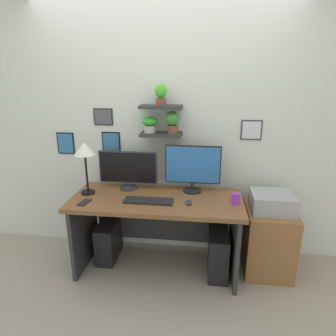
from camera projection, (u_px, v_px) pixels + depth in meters
The scene contains 14 objects.
ground_plane at pixel (157, 267), 2.93m from camera, with size 8.00×8.00×0.00m, color gray.
back_wall_assembly at pixel (163, 126), 2.94m from camera, with size 4.40×0.24×2.70m.
desk at pixel (158, 216), 2.82m from camera, with size 1.58×0.68×0.75m.
monitor_left at pixel (128, 169), 2.89m from camera, with size 0.58×0.18×0.38m.
monitor_right at pixel (193, 167), 2.80m from camera, with size 0.53×0.18×0.46m.
keyboard at pixel (148, 201), 2.63m from camera, with size 0.44×0.14×0.02m, color black.
computer_mouse at pixel (189, 202), 2.58m from camera, with size 0.06×0.09×0.03m, color #2D2D33.
desk_lamp at pixel (85, 152), 2.70m from camera, with size 0.20×0.20×0.50m.
cell_phone at pixel (84, 202), 2.61m from camera, with size 0.07×0.14×0.01m, color black.
pen_cup at pixel (236, 199), 2.57m from camera, with size 0.07×0.07×0.10m, color purple.
drawer_cabinet at pixel (268, 240), 2.82m from camera, with size 0.44×0.50×0.63m, color brown.
printer at pixel (272, 202), 2.70m from camera, with size 0.38×0.34×0.17m, color #9E9EA3.
computer_tower_left at pixel (109, 240), 3.05m from camera, with size 0.18×0.40×0.39m, color black.
computer_tower_right at pixel (218, 253), 2.79m from camera, with size 0.18×0.40×0.44m, color black.
Camera 1 is at (0.41, -2.47, 1.83)m, focal length 31.33 mm.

